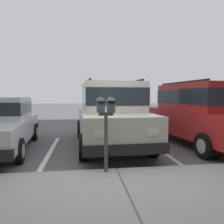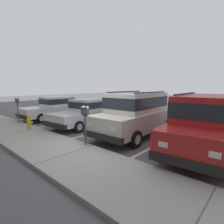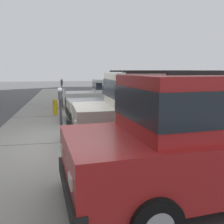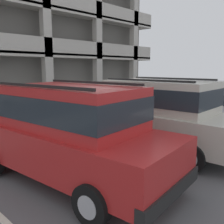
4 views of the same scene
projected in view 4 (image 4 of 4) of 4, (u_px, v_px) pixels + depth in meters
The scene contains 9 objects.
ground_plane at pixel (104, 134), 9.00m from camera, with size 80.00×80.00×0.10m.
sidewalk at pixel (81, 126), 9.86m from camera, with size 40.00×2.20×0.12m.
parking_stall_lines at pixel (162, 132), 9.18m from camera, with size 12.81×4.80×0.01m.
silver_suv at pixel (158, 112), 7.07m from camera, with size 2.13×4.84×2.03m.
red_sedan at pixel (69, 129), 5.13m from camera, with size 2.33×4.93×2.03m.
dark_hatchback at pixel (202, 107), 9.57m from camera, with size 2.10×4.61×1.54m.
parking_meter_near at pixel (102, 99), 9.18m from camera, with size 0.35×0.12×1.45m.
parking_meter_far at pixel (184, 88), 13.72m from camera, with size 0.35×0.12×1.47m.
fire_hydrant at pixel (157, 105), 12.47m from camera, with size 0.30×0.30×0.70m.
Camera 4 is at (-6.15, -6.18, 2.34)m, focal length 40.00 mm.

